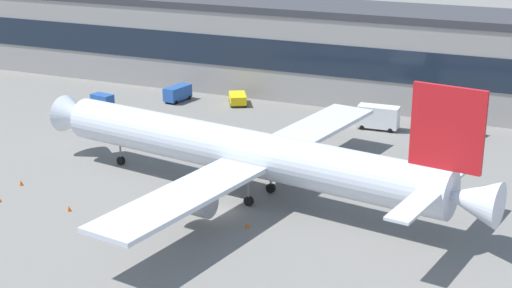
{
  "coord_description": "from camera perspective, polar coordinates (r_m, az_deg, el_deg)",
  "views": [
    {
      "loc": [
        35.38,
        -69.88,
        33.97
      ],
      "look_at": [
        -0.16,
        9.72,
        5.0
      ],
      "focal_mm": 54.13,
      "sensor_mm": 36.0,
      "label": 1
    }
  ],
  "objects": [
    {
      "name": "ground_plane",
      "position": [
        85.37,
        -2.57,
        -5.08
      ],
      "size": [
        600.0,
        600.0,
        0.0
      ],
      "primitive_type": "plane",
      "color": "slate"
    },
    {
      "name": "terminal_building",
      "position": [
        130.73,
        7.91,
        6.65
      ],
      "size": [
        184.74,
        15.94,
        15.5
      ],
      "color": "#9E9993",
      "rests_on": "ground_plane"
    },
    {
      "name": "airliner",
      "position": [
        87.82,
        -0.56,
        -0.65
      ],
      "size": [
        58.26,
        50.2,
        16.26
      ],
      "color": "silver",
      "rests_on": "ground_plane"
    },
    {
      "name": "stair_truck",
      "position": [
        115.18,
        9.09,
        2.02
      ],
      "size": [
        6.1,
        2.67,
        3.55
      ],
      "color": "white",
      "rests_on": "ground_plane"
    },
    {
      "name": "crew_van",
      "position": [
        130.01,
        -5.79,
        3.81
      ],
      "size": [
        2.94,
        5.47,
        2.55
      ],
      "color": "#2651A5",
      "rests_on": "ground_plane"
    },
    {
      "name": "follow_me_car",
      "position": [
        114.25,
        15.53,
        0.97
      ],
      "size": [
        3.15,
        4.77,
        1.85
      ],
      "color": "gray",
      "rests_on": "ground_plane"
    },
    {
      "name": "baggage_tug",
      "position": [
        129.4,
        -11.32,
        3.3
      ],
      "size": [
        3.88,
        2.6,
        1.85
      ],
      "color": "#2651A5",
      "rests_on": "ground_plane"
    },
    {
      "name": "pushback_tractor",
      "position": [
        127.51,
        -1.37,
        3.41
      ],
      "size": [
        4.65,
        5.46,
        1.75
      ],
      "color": "yellow",
      "rests_on": "ground_plane"
    },
    {
      "name": "traffic_cone_0",
      "position": [
        88.04,
        -13.66,
        -4.64
      ],
      "size": [
        0.5,
        0.5,
        0.62
      ],
      "primitive_type": "cone",
      "color": "#F2590C",
      "rests_on": "ground_plane"
    },
    {
      "name": "traffic_cone_1",
      "position": [
        81.56,
        -0.65,
        -5.99
      ],
      "size": [
        0.49,
        0.49,
        0.62
      ],
      "primitive_type": "cone",
      "color": "#F2590C",
      "rests_on": "ground_plane"
    },
    {
      "name": "traffic_cone_3",
      "position": [
        97.0,
        -16.98,
        -2.75
      ],
      "size": [
        0.52,
        0.52,
        0.66
      ],
      "primitive_type": "cone",
      "color": "#F2590C",
      "rests_on": "ground_plane"
    }
  ]
}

